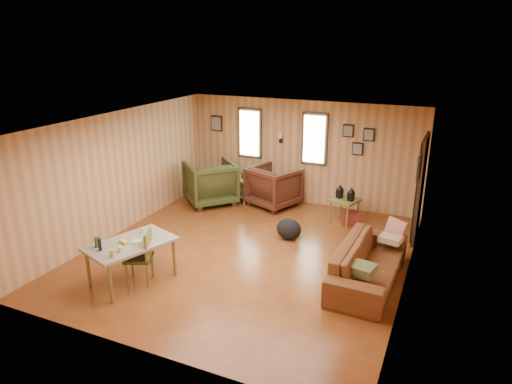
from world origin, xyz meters
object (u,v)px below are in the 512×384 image
(sofa, at_px, (369,257))
(dining_table, at_px, (130,246))
(recliner_green, at_px, (210,181))
(side_table, at_px, (345,198))
(end_table, at_px, (239,185))
(recliner_brown, at_px, (274,185))

(sofa, relative_size, dining_table, 1.46)
(sofa, xyz_separation_m, dining_table, (-3.45, -1.53, 0.19))
(sofa, bearing_deg, recliner_green, 63.86)
(recliner_green, distance_m, side_table, 3.17)
(end_table, bearing_deg, dining_table, -88.64)
(end_table, xyz_separation_m, side_table, (2.62, -0.35, 0.16))
(end_table, height_order, side_table, side_table)
(recliner_green, height_order, side_table, recliner_green)
(sofa, relative_size, end_table, 3.03)
(recliner_brown, distance_m, recliner_green, 1.50)
(dining_table, bearing_deg, sofa, 43.61)
(sofa, bearing_deg, dining_table, 115.68)
(sofa, distance_m, recliner_green, 4.64)
(sofa, bearing_deg, side_table, 24.47)
(end_table, distance_m, side_table, 2.65)
(recliner_brown, relative_size, end_table, 1.41)
(recliner_green, relative_size, dining_table, 0.72)
(sofa, xyz_separation_m, end_table, (-3.55, 2.57, -0.02))
(recliner_green, relative_size, end_table, 1.51)
(recliner_brown, distance_m, dining_table, 4.22)
(recliner_brown, bearing_deg, side_table, -171.37)
(sofa, height_order, recliner_green, recliner_green)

